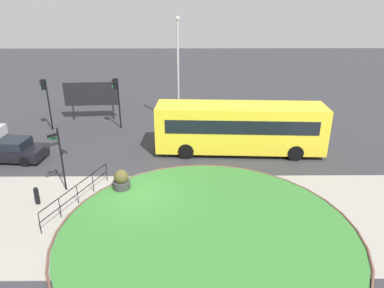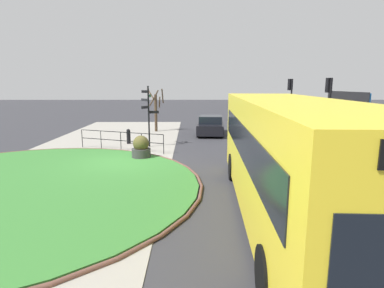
{
  "view_description": "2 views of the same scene",
  "coord_description": "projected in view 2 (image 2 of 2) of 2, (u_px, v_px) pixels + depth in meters",
  "views": [
    {
      "loc": [
        2.72,
        -15.99,
        9.44
      ],
      "look_at": [
        2.89,
        3.24,
        1.56
      ],
      "focal_mm": 33.02,
      "sensor_mm": 36.0,
      "label": 1
    },
    {
      "loc": [
        14.06,
        3.01,
        3.61
      ],
      "look_at": [
        2.32,
        3.09,
        1.36
      ],
      "focal_mm": 29.2,
      "sensor_mm": 36.0,
      "label": 2
    }
  ],
  "objects": [
    {
      "name": "street_tree_bare",
      "position": [
        156.0,
        109.0,
        23.94
      ],
      "size": [
        1.25,
        1.26,
        3.31
      ],
      "color": "#423323",
      "rests_on": "ground"
    },
    {
      "name": "planter_near_signpost",
      "position": [
        141.0,
        148.0,
        15.24
      ],
      "size": [
        0.92,
        0.92,
        1.16
      ],
      "color": "#383838",
      "rests_on": "ground"
    },
    {
      "name": "sidewalk_paving",
      "position": [
        83.0,
        163.0,
        14.45
      ],
      "size": [
        32.0,
        8.15,
        0.02
      ],
      "primitive_type": "cube",
      "color": "#9E998E",
      "rests_on": "ground"
    },
    {
      "name": "traffic_light_far",
      "position": [
        290.0,
        94.0,
        21.95
      ],
      "size": [
        0.48,
        0.32,
        3.98
      ],
      "rotation": [
        0.0,
        0.0,
        3.41
      ],
      "color": "black",
      "rests_on": "ground"
    },
    {
      "name": "ground",
      "position": [
        125.0,
        163.0,
        14.46
      ],
      "size": [
        120.0,
        120.0,
        0.0
      ],
      "primitive_type": "plane",
      "color": "#333338"
    },
    {
      "name": "bus_yellow",
      "position": [
        290.0,
        156.0,
        8.26
      ],
      "size": [
        10.93,
        3.13,
        3.22
      ],
      "rotation": [
        0.0,
        0.0,
        -0.05
      ],
      "color": "yellow",
      "rests_on": "ground"
    },
    {
      "name": "car_near_lane",
      "position": [
        211.0,
        126.0,
        22.64
      ],
      "size": [
        4.14,
        2.17,
        1.39
      ],
      "rotation": [
        0.0,
        0.0,
        3.05
      ],
      "color": "black",
      "rests_on": "ground"
    },
    {
      "name": "grass_kerb_ring",
      "position": [
        15.0,
        187.0,
        11.0
      ],
      "size": [
        13.28,
        13.28,
        0.11
      ],
      "primitive_type": "torus",
      "color": "brown",
      "rests_on": "ground"
    },
    {
      "name": "traffic_light_near",
      "position": [
        329.0,
        98.0,
        16.77
      ],
      "size": [
        0.49,
        0.29,
        3.95
      ],
      "rotation": [
        0.0,
        0.0,
        3.28
      ],
      "color": "black",
      "rests_on": "ground"
    },
    {
      "name": "signpost_directional",
      "position": [
        148.0,
        111.0,
        17.93
      ],
      "size": [
        1.03,
        1.07,
        3.53
      ],
      "color": "black",
      "rests_on": "ground"
    },
    {
      "name": "bollard_foreground",
      "position": [
        129.0,
        136.0,
        19.12
      ],
      "size": [
        0.24,
        0.24,
        0.93
      ],
      "color": "black",
      "rests_on": "ground"
    },
    {
      "name": "grass_island",
      "position": [
        15.0,
        187.0,
        11.0
      ],
      "size": [
        12.97,
        12.97,
        0.1
      ],
      "primitive_type": "cylinder",
      "color": "#387A33",
      "rests_on": "ground"
    },
    {
      "name": "billboard_left",
      "position": [
        346.0,
        108.0,
        19.44
      ],
      "size": [
        4.5,
        0.46,
        3.17
      ],
      "rotation": [
        0.0,
        0.0,
        0.07
      ],
      "color": "black",
      "rests_on": "ground"
    },
    {
      "name": "car_far_lane",
      "position": [
        247.0,
        118.0,
        27.27
      ],
      "size": [
        4.57,
        1.9,
        1.49
      ],
      "rotation": [
        0.0,
        0.0,
        3.14
      ],
      "color": "#B7B7BC",
      "rests_on": "ground"
    },
    {
      "name": "railing_grass_edge",
      "position": [
        121.0,
        139.0,
        17.08
      ],
      "size": [
        1.86,
        4.89,
        1.06
      ],
      "rotation": [
        0.0,
        0.0,
        4.35
      ],
      "color": "black",
      "rests_on": "ground"
    }
  ]
}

